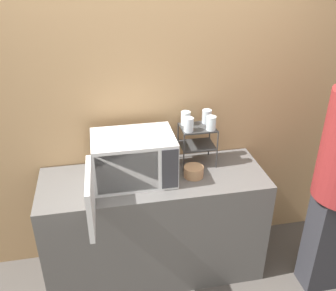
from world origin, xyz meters
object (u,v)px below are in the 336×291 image
Objects in this scene: glass_front_right at (211,123)px; microwave at (132,160)px; glass_back_right at (207,116)px; glass_front_left at (189,125)px; dish_rack at (197,137)px; glass_back_left at (186,118)px; bowl at (194,172)px.

microwave is at bearing -171.11° from glass_front_right.
microwave is 8.11× the size of glass_back_right.
glass_front_left is 0.17m from glass_front_right.
microwave is at bearing -160.23° from glass_back_right.
glass_front_left reaches higher than dish_rack.
dish_rack is 2.95× the size of glass_back_right.
glass_back_right is at bearing 34.18° from glass_front_left.
glass_front_right is (0.08, -0.06, 0.14)m from dish_rack.
glass_back_left is at bearing 143.57° from dish_rack.
glass_back_left is (-0.16, 0.12, 0.00)m from glass_front_right.
glass_front_left is at bearing 95.62° from bowl.
glass_front_right is at bearing 8.89° from microwave.
glass_back_left reaches higher than microwave.
glass_back_right reaches higher than dish_rack.
microwave is 0.46m from bowl.
bowl is at bearing -4.21° from microwave.
glass_front_right is 0.20m from glass_back_left.
glass_front_right is 0.72× the size of bowl.
dish_rack is 2.95× the size of glass_front_left.
glass_front_left and glass_back_left have the same top height.
dish_rack is at bearing 68.88° from bowl.
glass_back_right is at bearing 19.77° from microwave.
glass_back_left is (0.01, 0.11, 0.00)m from glass_front_left.
glass_back_right reaches higher than microwave.
microwave is 0.52m from glass_back_left.
glass_back_left is at bearing 87.10° from glass_front_left.
glass_front_right reaches higher than bowl.
microwave is 8.11× the size of glass_back_left.
glass_back_right is (0.17, 0.11, 0.00)m from glass_front_left.
glass_back_right is at bearing 57.77° from bowl.
glass_front_left reaches higher than bowl.
microwave reaches higher than bowl.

